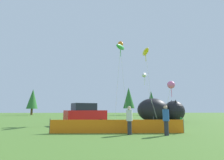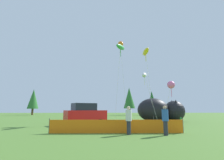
% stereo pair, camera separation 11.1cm
% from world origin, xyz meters
% --- Properties ---
extents(ground_plane, '(120.00, 120.00, 0.00)m').
position_xyz_m(ground_plane, '(0.00, 0.00, 0.00)').
color(ground_plane, '#4C752D').
extents(parked_car, '(4.58, 3.53, 2.23)m').
position_xyz_m(parked_car, '(-4.05, 3.10, 1.07)').
color(parked_car, red).
rests_on(parked_car, ground).
extents(folding_chair, '(0.56, 0.56, 0.90)m').
position_xyz_m(folding_chair, '(4.57, -0.38, 0.54)').
color(folding_chair, '#267F33').
rests_on(folding_chair, ground).
extents(inflatable_cat, '(6.51, 3.48, 3.01)m').
position_xyz_m(inflatable_cat, '(5.19, 7.08, 1.39)').
color(inflatable_cat, black).
rests_on(inflatable_cat, ground).
extents(safety_fence, '(9.22, 0.24, 0.99)m').
position_xyz_m(safety_fence, '(-1.15, -3.52, 0.45)').
color(safety_fence, orange).
rests_on(safety_fence, ground).
extents(spectator_in_yellow_shirt, '(0.39, 0.39, 1.81)m').
position_xyz_m(spectator_in_yellow_shirt, '(-0.40, -4.22, 0.99)').
color(spectator_in_yellow_shirt, '#2D2D38').
rests_on(spectator_in_yellow_shirt, ground).
extents(spectator_in_green_shirt, '(0.40, 0.40, 1.85)m').
position_xyz_m(spectator_in_green_shirt, '(1.87, -4.63, 1.01)').
color(spectator_in_green_shirt, '#2D2D38').
rests_on(spectator_in_green_shirt, ground).
extents(kite_yellow_hero, '(1.04, 2.99, 9.40)m').
position_xyz_m(kite_yellow_hero, '(3.32, 6.03, 9.01)').
color(kite_yellow_hero, silver).
rests_on(kite_yellow_hero, ground).
extents(kite_orange_flower, '(1.22, 0.77, 10.97)m').
position_xyz_m(kite_orange_flower, '(0.13, 7.37, 10.51)').
color(kite_orange_flower, silver).
rests_on(kite_orange_flower, ground).
extents(kite_green_fish, '(1.84, 3.01, 10.29)m').
position_xyz_m(kite_green_fish, '(0.02, 6.20, 9.68)').
color(kite_green_fish, silver).
rests_on(kite_green_fish, ground).
extents(kite_pink_octopus, '(1.60, 0.81, 4.59)m').
position_xyz_m(kite_pink_octopus, '(5.09, 2.46, 4.17)').
color(kite_pink_octopus, silver).
rests_on(kite_pink_octopus, ground).
extents(kite_white_ghost, '(1.74, 2.68, 6.44)m').
position_xyz_m(kite_white_ghost, '(2.99, 5.79, 5.89)').
color(kite_white_ghost, silver).
rests_on(kite_white_ghost, ground).
extents(horizon_tree_east, '(3.12, 3.12, 7.44)m').
position_xyz_m(horizon_tree_east, '(4.55, 31.68, 4.57)').
color(horizon_tree_east, brown).
rests_on(horizon_tree_east, ground).
extents(horizon_tree_west, '(2.66, 2.66, 6.34)m').
position_xyz_m(horizon_tree_west, '(10.47, 30.64, 3.89)').
color(horizon_tree_west, brown).
rests_on(horizon_tree_west, ground).
extents(horizon_tree_mid, '(2.97, 2.97, 7.08)m').
position_xyz_m(horizon_tree_mid, '(-21.95, 33.54, 4.35)').
color(horizon_tree_mid, brown).
rests_on(horizon_tree_mid, ground).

